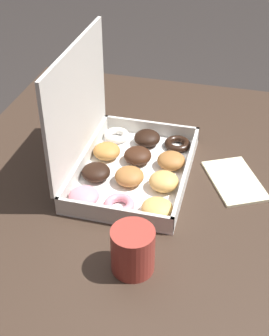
# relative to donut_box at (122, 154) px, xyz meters

# --- Properties ---
(dining_table) EXTENTS (1.06, 0.93, 0.71)m
(dining_table) POSITION_rel_donut_box_xyz_m (-0.02, -0.06, -0.15)
(dining_table) COLOR #38281E
(dining_table) RESTS_ON ground_plane
(donut_box) EXTENTS (0.35, 0.26, 0.30)m
(donut_box) POSITION_rel_donut_box_xyz_m (0.00, 0.00, 0.00)
(donut_box) COLOR white
(donut_box) RESTS_ON dining_table
(coffee_mug) EXTENTS (0.08, 0.08, 0.09)m
(coffee_mug) POSITION_rel_donut_box_xyz_m (-0.27, -0.10, -0.01)
(coffee_mug) COLOR #A3382D
(coffee_mug) RESTS_ON dining_table
(paper_napkin) EXTENTS (0.19, 0.17, 0.01)m
(paper_napkin) POSITION_rel_donut_box_xyz_m (0.03, -0.26, -0.05)
(paper_napkin) COLOR beige
(paper_napkin) RESTS_ON dining_table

